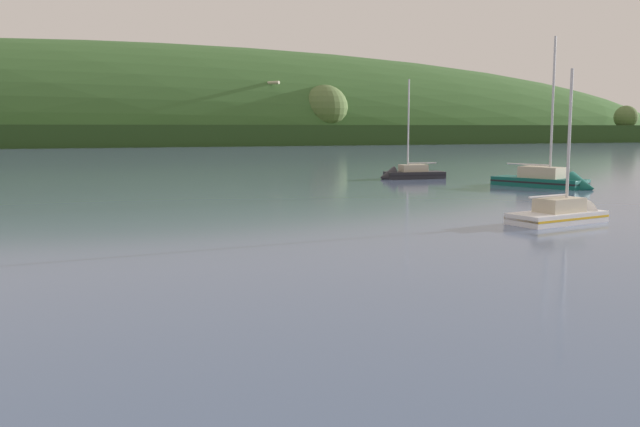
% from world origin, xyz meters
% --- Properties ---
extents(far_shoreline_hill, '(595.11, 142.96, 67.86)m').
position_xyz_m(far_shoreline_hill, '(24.97, 251.95, 0.25)').
color(far_shoreline_hill, '#27431B').
rests_on(far_shoreline_hill, ground).
extents(dockside_crane, '(8.37, 15.68, 20.53)m').
position_xyz_m(dockside_crane, '(59.93, 221.12, 10.26)').
color(dockside_crane, '#4C4C51').
rests_on(dockside_crane, ground).
extents(sailboat_near_mooring, '(5.76, 9.74, 14.54)m').
position_xyz_m(sailboat_near_mooring, '(29.53, 53.75, 0.37)').
color(sailboat_near_mooring, '#0F564C').
rests_on(sailboat_near_mooring, ground).
extents(sailboat_midwater_white, '(7.22, 3.46, 11.25)m').
position_xyz_m(sailboat_midwater_white, '(23.54, 68.31, 0.34)').
color(sailboat_midwater_white, '#232328').
rests_on(sailboat_midwater_white, ground).
extents(sailboat_outer_reach, '(6.90, 3.18, 9.68)m').
position_xyz_m(sailboat_outer_reach, '(14.04, 35.83, 0.27)').
color(sailboat_outer_reach, white).
rests_on(sailboat_outer_reach, ground).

